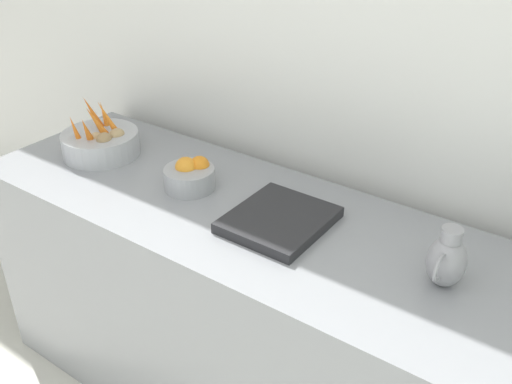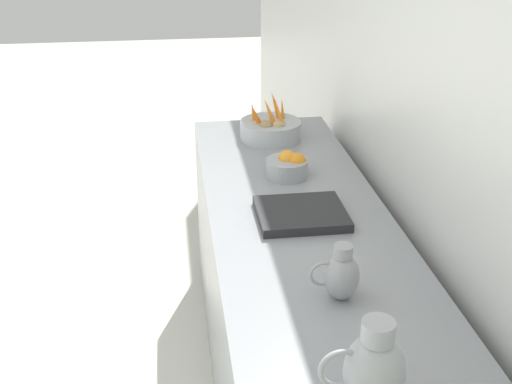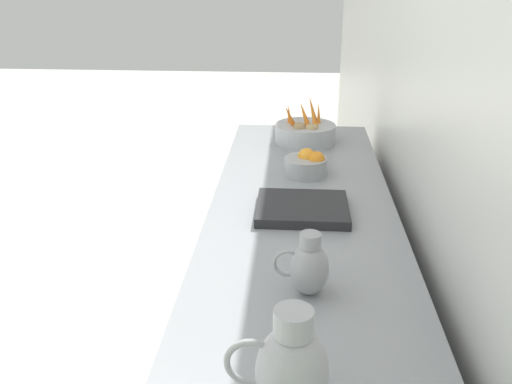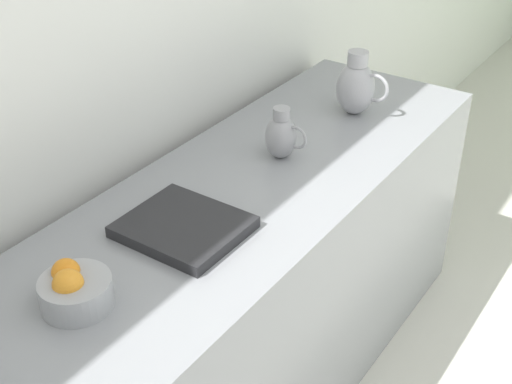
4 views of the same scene
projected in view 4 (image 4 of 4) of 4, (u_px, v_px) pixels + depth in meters
prep_counter at (215, 326)px, 2.40m from camera, size 0.71×2.66×0.94m
orange_bowl at (74, 289)px, 1.76m from camera, size 0.19×0.19×0.12m
metal_pitcher_tall at (356, 86)px, 2.70m from camera, size 0.21×0.15×0.25m
metal_pitcher_short at (282, 135)px, 2.41m from camera, size 0.16×0.11×0.19m
counter_sink_basin at (184, 227)px, 2.05m from camera, size 0.34×0.30×0.04m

